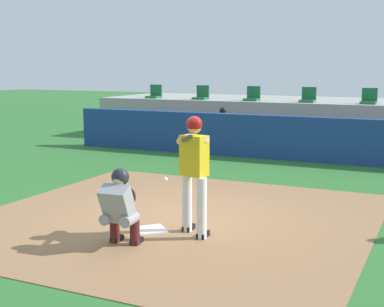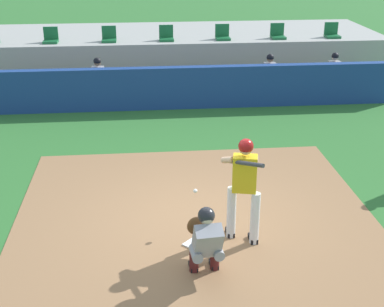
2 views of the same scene
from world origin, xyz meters
name	(u,v)px [view 1 (image 1 of 2)]	position (x,y,z in m)	size (l,w,h in m)	color
ground_plane	(174,218)	(0.00, 0.00, 0.00)	(80.00, 80.00, 0.00)	#2D6B2D
dirt_infield	(174,218)	(0.00, 0.00, 0.01)	(6.40, 6.40, 0.01)	#936B47
home_plate	(151,230)	(0.00, -0.80, 0.02)	(0.44, 0.44, 0.02)	white
batter_at_plate	(194,168)	(0.69, -0.71, 1.04)	(0.62, 0.83, 1.80)	silver
catcher_crouched	(121,204)	(-0.03, -1.60, 0.61)	(0.51, 1.74, 1.13)	gray
dugout_wall	(282,138)	(0.00, 6.50, 0.60)	(13.00, 0.30, 1.20)	navy
dugout_bench	(291,146)	(0.00, 7.50, 0.23)	(11.80, 0.44, 0.45)	olive
dugout_player_0	(221,128)	(-2.14, 7.34, 0.67)	(0.49, 0.70, 1.30)	#939399
stands_platform	(318,120)	(0.00, 10.90, 0.70)	(15.00, 4.40, 1.40)	#9E9E99
stadium_seat_0	(155,94)	(-5.57, 9.38, 1.53)	(0.46, 0.46, 0.48)	#196033
stadium_seat_1	(202,95)	(-3.71, 9.38, 1.53)	(0.46, 0.46, 0.48)	#196033
stadium_seat_2	(252,97)	(-1.86, 9.38, 1.53)	(0.46, 0.46, 0.48)	#196033
stadium_seat_3	(308,98)	(0.00, 9.38, 1.53)	(0.46, 0.46, 0.48)	#196033
stadium_seat_4	(369,99)	(1.86, 9.38, 1.53)	(0.46, 0.46, 0.48)	#196033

